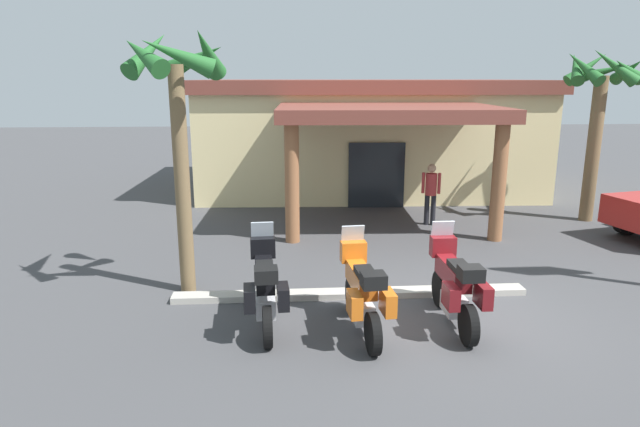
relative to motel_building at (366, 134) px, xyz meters
name	(u,v)px	position (x,y,z in m)	size (l,w,h in m)	color
ground_plane	(454,315)	(-0.13, -11.83, -2.06)	(80.00, 80.00, 0.00)	#424244
motel_building	(366,134)	(0.00, 0.00, 0.00)	(12.43, 11.79, 4.02)	beige
motorcycle_black	(265,287)	(-3.45, -12.03, -1.36)	(0.73, 2.21, 1.61)	black
motorcycle_orange	(363,292)	(-1.85, -12.38, -1.36)	(0.73, 2.21, 1.61)	black
motorcycle_maroon	(455,286)	(-0.26, -12.18, -1.36)	(0.70, 2.21, 1.61)	black
pedestrian	(431,190)	(1.04, -5.66, -1.04)	(0.51, 0.32, 1.75)	black
palm_tree_roadside	(177,96)	(-5.01, -10.35, 1.71)	(1.96, 2.01, 5.04)	brown
palm_tree_near_portico	(600,95)	(5.78, -5.46, 1.56)	(2.14, 2.25, 4.96)	brown
curb_strip	(351,294)	(-1.85, -10.85, -2.00)	(6.78, 0.36, 0.12)	#ADA89E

